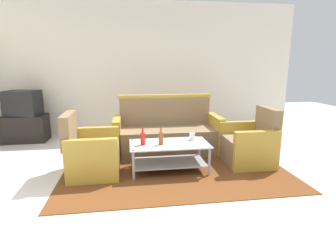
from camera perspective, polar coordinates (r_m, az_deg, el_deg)
ground_plane at (r=3.39m, az=0.90°, el=-13.23°), size 14.00×14.00×0.00m
wall_back at (r=6.08m, az=-3.89°, el=11.97°), size 6.52×0.12×2.80m
rug at (r=4.07m, az=1.22°, el=-8.53°), size 3.14×2.27×0.01m
couch at (r=4.67m, az=-0.21°, el=-1.71°), size 1.81×0.75×0.96m
armchair_left at (r=3.87m, az=-15.78°, el=-5.73°), size 0.71×0.77×0.85m
armchair_right at (r=4.31m, az=16.69°, el=-3.90°), size 0.71×0.77×0.85m
coffee_table at (r=3.84m, az=0.26°, el=-5.64°), size 1.10×0.60×0.40m
bottle_red at (r=3.71m, az=-5.32°, el=-2.65°), size 0.07×0.07×0.24m
bottle_brown at (r=3.71m, az=-1.50°, el=-2.58°), size 0.06×0.06×0.24m
cup at (r=3.96m, az=5.11°, el=-2.25°), size 0.08×0.08×0.10m
tv_stand at (r=6.03m, az=-27.76°, el=-0.42°), size 0.80×0.50×0.52m
television at (r=5.95m, az=-28.25°, el=4.28°), size 0.66×0.53×0.48m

